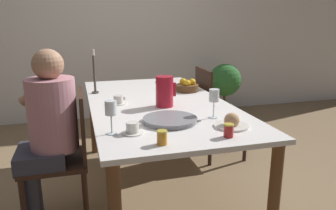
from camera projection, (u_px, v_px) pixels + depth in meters
The scene contains 18 objects.
ground_plane at pixel (158, 189), 2.72m from camera, with size 20.00×20.00×0.00m, color #7F6647.
wall_back at pixel (118, 24), 4.46m from camera, with size 10.00×0.06×2.60m.
dining_table at pixel (158, 112), 2.55m from camera, with size 1.03×1.99×0.75m.
chair_person_side at pixel (65, 154), 2.18m from camera, with size 0.42×0.42×0.91m.
chair_opposite at pixel (214, 110), 3.24m from camera, with size 0.42×0.42×0.91m.
person_seated at pixel (48, 126), 2.07m from camera, with size 0.39×0.41×1.19m.
red_pitcher at pixel (165, 91), 2.37m from camera, with size 0.15×0.13×0.22m.
wine_glass_water at pixel (214, 97), 2.09m from camera, with size 0.06×0.06×0.19m.
wine_glass_juice at pixel (111, 110), 1.79m from camera, with size 0.06×0.06×0.19m.
teacup_near_person at pixel (133, 129), 1.83m from camera, with size 0.12×0.12×0.07m.
teacup_across at pixel (119, 100), 2.46m from camera, with size 0.12×0.12×0.07m.
serving_tray at pixel (170, 120), 2.03m from camera, with size 0.34×0.34×0.03m.
bread_plate at pixel (232, 123), 1.94m from camera, with size 0.20×0.20×0.09m.
jam_jar_amber at pixel (162, 137), 1.66m from camera, with size 0.06×0.06×0.07m.
jam_jar_red at pixel (229, 130), 1.77m from camera, with size 0.06×0.06×0.07m.
fruit_bowl at pixel (187, 87), 2.89m from camera, with size 0.20×0.20×0.11m.
candlestick_tall at pixel (95, 76), 2.79m from camera, with size 0.06×0.06×0.38m.
potted_plant at pixel (225, 86), 4.51m from camera, with size 0.44×0.44×0.78m.
Camera 1 is at (-0.59, -2.38, 1.37)m, focal length 35.00 mm.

